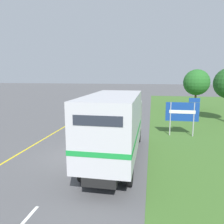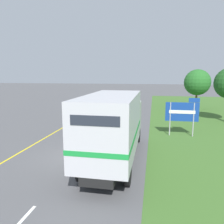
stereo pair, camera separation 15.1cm
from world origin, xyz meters
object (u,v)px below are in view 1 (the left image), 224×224
object	(u,v)px
highway_sign	(183,112)
roadside_tree_mid	(196,82)
lead_car_white	(106,103)
horse_trailer_truck	(116,124)

from	to	relation	value
highway_sign	roadside_tree_mid	world-z (taller)	roadside_tree_mid
lead_car_white	highway_sign	bearing A→B (deg)	-52.62
roadside_tree_mid	lead_car_white	bearing A→B (deg)	-163.83
horse_trailer_truck	lead_car_white	size ratio (longest dim) A/B	2.00
lead_car_white	roadside_tree_mid	distance (m)	12.27
roadside_tree_mid	horse_trailer_truck	bearing A→B (deg)	-110.99
highway_sign	roadside_tree_mid	xyz separation A→B (m)	(3.45, 13.92, 1.76)
lead_car_white	highway_sign	world-z (taller)	highway_sign
horse_trailer_truck	roadside_tree_mid	world-z (taller)	roadside_tree_mid
highway_sign	roadside_tree_mid	size ratio (longest dim) A/B	0.55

